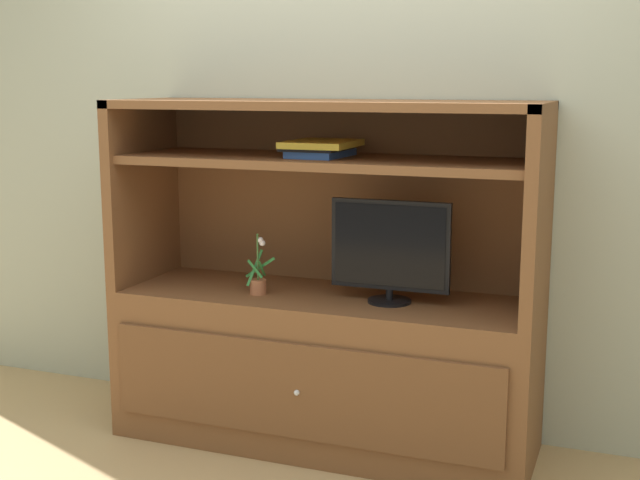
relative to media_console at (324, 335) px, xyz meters
The scene contains 6 objects.
ground_plane 0.63m from the media_console, 90.00° to the right, with size 8.00×8.00×0.00m, color tan.
painted_rear_wall 0.98m from the media_console, 90.00° to the left, with size 6.00×0.10×2.80m, color #ADB29E.
media_console is the anchor object (origin of this frame).
tv_monitor 0.51m from the media_console, ahead, with size 0.51×0.18×0.43m.
potted_plant 0.37m from the media_console, 161.68° to the right, with size 0.15×0.10×0.27m.
magazine_stack 0.82m from the media_console, behind, with size 0.28×0.34×0.07m.
Camera 1 is at (1.26, -2.94, 1.58)m, focal length 47.75 mm.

